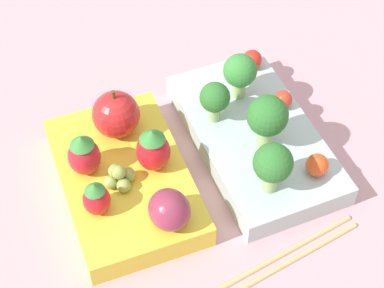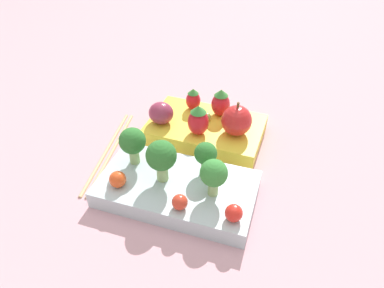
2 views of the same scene
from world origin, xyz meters
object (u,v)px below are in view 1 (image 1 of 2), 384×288
bento_box_fruit (126,182)px  grape_cluster (119,177)px  cherry_tomato_0 (252,59)px  strawberry_2 (84,155)px  chopsticks_pair (264,269)px  broccoli_floret_2 (240,72)px  plum (169,210)px  broccoli_floret_1 (267,117)px  apple (116,114)px  strawberry_0 (153,149)px  broccoli_floret_3 (215,99)px  strawberry_1 (96,198)px  bento_box_savoury (254,138)px  cherry_tomato_1 (285,102)px  cherry_tomato_2 (317,165)px  broccoli_floret_0 (273,164)px

bento_box_fruit → grape_cluster: bearing=-46.4°
cherry_tomato_0 → grape_cluster: grape_cluster is taller
strawberry_2 → chopsticks_pair: (0.17, 0.10, -0.05)m
broccoli_floret_2 → plum: (0.11, -0.14, -0.01)m
broccoli_floret_1 → apple: size_ratio=1.10×
bento_box_fruit → broccoli_floret_1: bearing=77.0°
apple → strawberry_0: (0.06, 0.01, 0.00)m
strawberry_0 → broccoli_floret_1: bearing=76.0°
bento_box_fruit → cherry_tomato_0: (-0.07, 0.19, 0.02)m
broccoli_floret_3 → strawberry_1: size_ratio=1.22×
cherry_tomato_0 → chopsticks_pair: bearing=-29.1°
apple → strawberry_0: 0.06m
bento_box_savoury → strawberry_2: (-0.03, -0.18, 0.04)m
strawberry_1 → bento_box_fruit: bearing=124.6°
bento_box_fruit → strawberry_1: bearing=-55.4°
cherry_tomato_1 → plum: (0.07, -0.18, 0.01)m
bento_box_fruit → strawberry_2: strawberry_2 is taller
cherry_tomato_1 → broccoli_floret_2: bearing=-141.1°
cherry_tomato_0 → grape_cluster: 0.22m
cherry_tomato_1 → cherry_tomato_2: cherry_tomato_2 is taller
bento_box_fruit → cherry_tomato_2: cherry_tomato_2 is taller
apple → broccoli_floret_3: bearing=71.4°
broccoli_floret_0 → strawberry_0: broccoli_floret_0 is taller
apple → chopsticks_pair: size_ratio=0.27×
strawberry_0 → bento_box_savoury: bearing=86.4°
broccoli_floret_0 → cherry_tomato_1: (-0.08, 0.07, -0.03)m
cherry_tomato_1 → apple: bearing=-108.1°
broccoli_floret_2 → plum: broccoli_floret_2 is taller
broccoli_floret_2 → cherry_tomato_1: (0.04, 0.03, -0.02)m
cherry_tomato_2 → chopsticks_pair: bearing=-59.2°
apple → plum: bearing=-2.0°
bento_box_savoury → chopsticks_pair: bearing=-28.7°
bento_box_savoury → apple: bearing=-117.7°
grape_cluster → strawberry_0: bearing=95.2°
bento_box_fruit → broccoli_floret_3: bearing=100.8°
broccoli_floret_0 → broccoli_floret_1: broccoli_floret_1 is taller
broccoli_floret_3 → bento_box_fruit: bearing=-79.2°
bento_box_fruit → strawberry_2: bearing=-125.8°
broccoli_floret_1 → cherry_tomato_2: broccoli_floret_1 is taller
broccoli_floret_3 → strawberry_0: 0.09m
bento_box_savoury → broccoli_floret_2: broccoli_floret_2 is taller
bento_box_savoury → broccoli_floret_2: 0.07m
cherry_tomato_2 → plum: bearing=-96.5°
broccoli_floret_0 → grape_cluster: broccoli_floret_0 is taller
cherry_tomato_2 → strawberry_0: 0.16m
bento_box_fruit → broccoli_floret_1: 0.16m
apple → bento_box_fruit: bearing=-17.9°
broccoli_floret_0 → broccoli_floret_2: (-0.12, 0.04, -0.00)m
cherry_tomato_1 → apple: size_ratio=0.36×
broccoli_floret_2 → apple: 0.14m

